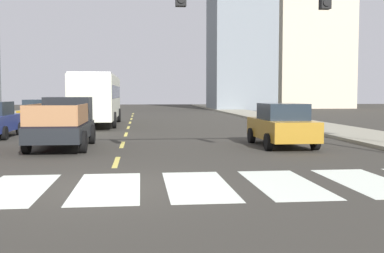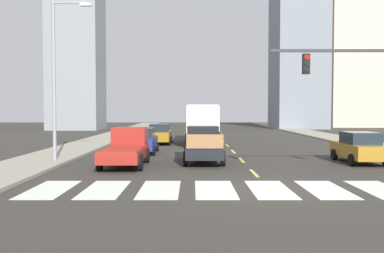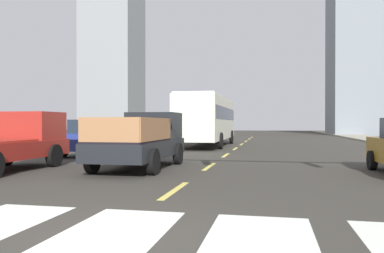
% 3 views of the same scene
% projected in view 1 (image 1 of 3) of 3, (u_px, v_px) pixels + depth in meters
% --- Properties ---
extents(ground_plane, '(160.00, 160.00, 0.00)m').
position_uv_depth(ground_plane, '(107.00, 187.00, 10.79)').
color(ground_plane, '#35332D').
extents(sidewalk_right, '(3.62, 110.00, 0.15)m').
position_uv_depth(sidewalk_right, '(314.00, 126.00, 29.87)').
color(sidewalk_right, gray).
rests_on(sidewalk_right, ground).
extents(crosswalk_stripe_3, '(1.46, 3.70, 0.01)m').
position_uv_depth(crosswalk_stripe_3, '(14.00, 189.00, 10.57)').
color(crosswalk_stripe_3, silver).
rests_on(crosswalk_stripe_3, ground).
extents(crosswalk_stripe_4, '(1.46, 3.70, 0.01)m').
position_uv_depth(crosswalk_stripe_4, '(107.00, 187.00, 10.79)').
color(crosswalk_stripe_4, silver).
rests_on(crosswalk_stripe_4, ground).
extents(crosswalk_stripe_5, '(1.46, 3.70, 0.01)m').
position_uv_depth(crosswalk_stripe_5, '(197.00, 185.00, 11.01)').
color(crosswalk_stripe_5, silver).
rests_on(crosswalk_stripe_5, ground).
extents(crosswalk_stripe_6, '(1.46, 3.70, 0.01)m').
position_uv_depth(crosswalk_stripe_6, '(284.00, 184.00, 11.23)').
color(crosswalk_stripe_6, silver).
rests_on(crosswalk_stripe_6, ground).
extents(crosswalk_stripe_7, '(1.46, 3.70, 0.01)m').
position_uv_depth(crosswalk_stripe_7, '(367.00, 182.00, 11.45)').
color(crosswalk_stripe_7, silver).
rests_on(crosswalk_stripe_7, ground).
extents(lane_dash_0, '(0.16, 2.40, 0.01)m').
position_uv_depth(lane_dash_0, '(116.00, 162.00, 14.76)').
color(lane_dash_0, '#DBC856').
rests_on(lane_dash_0, ground).
extents(lane_dash_1, '(0.16, 2.40, 0.01)m').
position_uv_depth(lane_dash_1, '(122.00, 145.00, 19.72)').
color(lane_dash_1, '#DBC856').
rests_on(lane_dash_1, ground).
extents(lane_dash_2, '(0.16, 2.40, 0.01)m').
position_uv_depth(lane_dash_2, '(126.00, 134.00, 24.67)').
color(lane_dash_2, '#DBC856').
rests_on(lane_dash_2, ground).
extents(lane_dash_3, '(0.16, 2.40, 0.01)m').
position_uv_depth(lane_dash_3, '(128.00, 127.00, 29.63)').
color(lane_dash_3, '#DBC856').
rests_on(lane_dash_3, ground).
extents(lane_dash_4, '(0.16, 2.40, 0.01)m').
position_uv_depth(lane_dash_4, '(130.00, 123.00, 34.59)').
color(lane_dash_4, '#DBC856').
rests_on(lane_dash_4, ground).
extents(lane_dash_5, '(0.16, 2.40, 0.01)m').
position_uv_depth(lane_dash_5, '(131.00, 119.00, 39.55)').
color(lane_dash_5, '#DBC856').
rests_on(lane_dash_5, ground).
extents(lane_dash_6, '(0.16, 2.40, 0.01)m').
position_uv_depth(lane_dash_6, '(132.00, 116.00, 44.51)').
color(lane_dash_6, '#DBC856').
rests_on(lane_dash_6, ground).
extents(lane_dash_7, '(0.16, 2.40, 0.01)m').
position_uv_depth(lane_dash_7, '(133.00, 114.00, 49.47)').
color(lane_dash_7, '#DBC856').
rests_on(lane_dash_7, ground).
extents(pickup_stakebed, '(2.18, 5.20, 1.96)m').
position_uv_depth(pickup_stakebed, '(64.00, 123.00, 18.82)').
color(pickup_stakebed, black).
rests_on(pickup_stakebed, ground).
extents(city_bus, '(2.72, 10.80, 3.32)m').
position_uv_depth(city_bus, '(97.00, 96.00, 31.62)').
color(city_bus, beige).
rests_on(city_bus, ground).
extents(sedan_near_right, '(2.02, 4.40, 1.72)m').
position_uv_depth(sedan_near_right, '(39.00, 113.00, 30.49)').
color(sedan_near_right, '#9C7119').
rests_on(sedan_near_right, ground).
extents(sedan_near_left, '(2.02, 4.40, 1.72)m').
position_uv_depth(sedan_near_left, '(282.00, 125.00, 19.08)').
color(sedan_near_left, '#A47520').
rests_on(sedan_near_left, ground).
extents(traffic_signal_gantry, '(10.04, 0.27, 6.00)m').
position_uv_depth(traffic_signal_gantry, '(367.00, 17.00, 13.29)').
color(traffic_signal_gantry, '#2D2D33').
rests_on(traffic_signal_gantry, ground).
extents(tower_tall_centre, '(7.61, 9.43, 24.24)m').
position_uv_depth(tower_tall_centre, '(240.00, 16.00, 62.11)').
color(tower_tall_centre, gray).
rests_on(tower_tall_centre, ground).
extents(block_mid_right, '(10.66, 9.25, 27.67)m').
position_uv_depth(block_mid_right, '(310.00, 12.00, 69.06)').
color(block_mid_right, beige).
rests_on(block_mid_right, ground).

